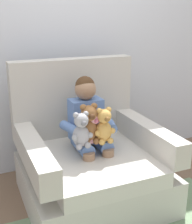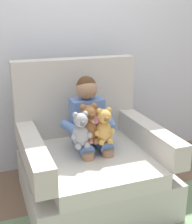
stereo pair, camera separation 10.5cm
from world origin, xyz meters
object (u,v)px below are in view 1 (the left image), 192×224
plush_honey (104,126)px  plush_pink (94,127)px  armchair (89,161)px  plush_grey (81,131)px  seated_child (89,123)px  plush_brown (89,125)px

plush_honey → plush_pink: plush_honey is taller
plush_pink → armchair: bearing=91.2°
armchair → plush_grey: (-0.12, -0.15, 0.34)m
plush_grey → armchair: bearing=64.2°
plush_honey → plush_grey: bearing=169.1°
plush_honey → plush_pink: size_ratio=1.11×
armchair → plush_honey: 0.38m
seated_child → plush_pink: 0.13m
armchair → plush_brown: 0.38m
plush_honey → armchair: bearing=99.2°
plush_honey → plush_pink: 0.08m
seated_child → plush_grey: bearing=-132.5°
plush_honey → plush_grey: plush_honey is taller
plush_pink → seated_child: bearing=86.9°
armchair → plush_grey: size_ratio=4.07×
plush_pink → plush_grey: 0.14m
plush_grey → plush_honey: bearing=16.6°
plush_pink → plush_grey: plush_grey is taller
armchair → seated_child: size_ratio=1.35×
seated_child → plush_honey: (0.05, -0.18, 0.03)m
plush_brown → plush_grey: 0.09m
plush_brown → plush_grey: plush_brown is taller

